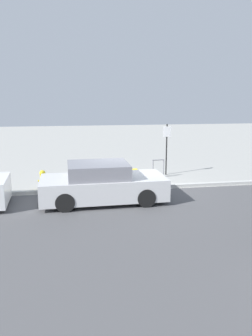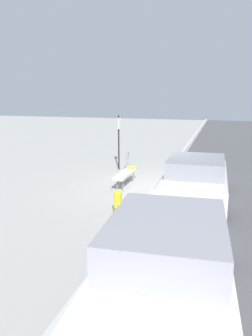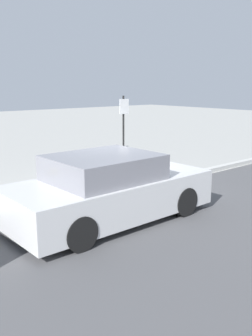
% 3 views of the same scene
% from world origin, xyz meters
% --- Properties ---
extents(ground_plane, '(60.00, 60.00, 0.00)m').
position_xyz_m(ground_plane, '(0.00, 0.00, 0.00)').
color(ground_plane, '#9E9E99').
extents(road_strip, '(60.00, 10.00, 0.01)m').
position_xyz_m(road_strip, '(0.00, -5.15, 0.00)').
color(road_strip, '#4C4C4F').
rests_on(road_strip, ground_plane).
extents(curb, '(60.00, 0.20, 0.13)m').
position_xyz_m(curb, '(0.00, 0.00, 0.07)').
color(curb, '#B7B7B2').
rests_on(curb, ground_plane).
extents(bench, '(1.78, 0.40, 0.52)m').
position_xyz_m(bench, '(-0.18, 1.17, 0.46)').
color(bench, gray).
rests_on(bench, ground_plane).
extents(bike_rack, '(0.55, 0.12, 0.83)m').
position_xyz_m(bike_rack, '(1.71, 1.65, 0.50)').
color(bike_rack, gray).
rests_on(bike_rack, ground_plane).
extents(sign_post, '(0.36, 0.08, 2.30)m').
position_xyz_m(sign_post, '(2.23, 2.18, 1.38)').
color(sign_post, black).
rests_on(sign_post, ground_plane).
extents(fire_hydrant, '(0.36, 0.22, 0.77)m').
position_xyz_m(fire_hydrant, '(-3.12, 0.52, 0.41)').
color(fire_hydrant, gold).
rests_on(fire_hydrant, ground_plane).
extents(parked_car_near, '(4.16, 1.88, 1.33)m').
position_xyz_m(parked_car_near, '(-1.02, -1.30, 0.62)').
color(parked_car_near, black).
rests_on(parked_car_near, ground_plane).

